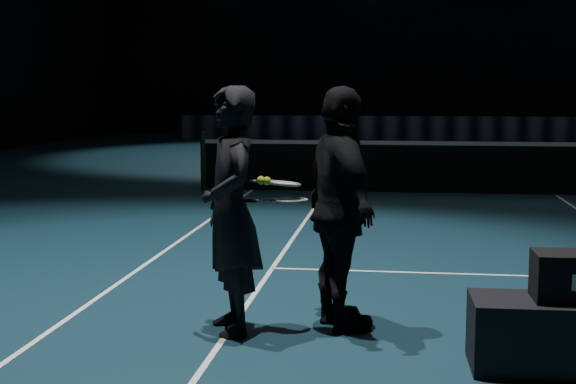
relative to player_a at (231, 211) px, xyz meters
name	(u,v)px	position (x,y,z in m)	size (l,w,h in m)	color
floor	(557,196)	(4.09, 8.61, -0.95)	(36.00, 36.00, 0.00)	#0E2732
wall_back	(471,9)	(4.09, 26.61, 4.05)	(30.00, 30.00, 0.00)	black
court_lines	(557,196)	(4.09, 8.61, -0.95)	(10.98, 23.78, 0.01)	white
net_post_left	(203,161)	(-2.31, 8.61, -0.40)	(0.10, 0.10, 1.10)	black
net_mesh	(558,171)	(4.09, 8.61, -0.50)	(12.80, 0.02, 0.86)	black
net_tape	(559,144)	(4.09, 8.61, -0.03)	(12.80, 0.03, 0.07)	white
sponsor_backdrop	(474,129)	(4.09, 24.11, -0.50)	(22.00, 0.15, 0.90)	black
player_a	(231,211)	(0.00, 0.00, 0.00)	(0.69, 0.45, 1.90)	black
player_b	(341,209)	(0.83, 0.20, 0.00)	(1.11, 0.46, 1.90)	black
racket_lower	(289,200)	(0.44, 0.11, 0.07)	(0.68, 0.22, 0.03)	black
racket_upper	(283,183)	(0.38, 0.13, 0.20)	(0.68, 0.22, 0.03)	black
tennis_balls	(264,179)	(0.25, 0.06, 0.24)	(0.12, 0.10, 0.12)	#C7DF2F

